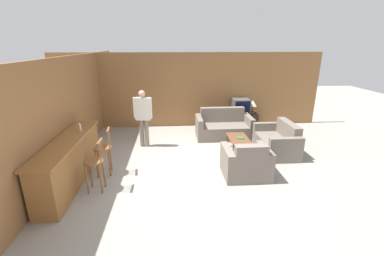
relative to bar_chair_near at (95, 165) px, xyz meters
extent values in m
plane|color=gray|center=(2.19, 0.53, -0.57)|extent=(24.00, 24.00, 0.00)
cube|color=olive|center=(2.19, 4.24, 0.73)|extent=(9.40, 0.08, 2.60)
cube|color=olive|center=(-0.95, 1.88, 0.73)|extent=(0.08, 8.71, 2.60)
cube|color=brown|center=(-0.62, 0.35, -0.10)|extent=(0.47, 2.69, 0.95)
cube|color=brown|center=(-0.62, 0.35, 0.40)|extent=(0.55, 2.75, 0.05)
cylinder|color=brown|center=(-0.02, 0.00, 0.08)|extent=(0.39, 0.39, 0.04)
cylinder|color=brown|center=(-0.15, 0.14, -0.26)|extent=(0.04, 0.04, 0.63)
cylinder|color=brown|center=(-0.15, -0.13, -0.26)|extent=(0.04, 0.04, 0.63)
cylinder|color=brown|center=(0.12, 0.13, -0.26)|extent=(0.04, 0.04, 0.63)
cylinder|color=brown|center=(0.12, -0.14, -0.26)|extent=(0.04, 0.04, 0.63)
cylinder|color=brown|center=(0.15, 0.12, 0.29)|extent=(0.02, 0.02, 0.38)
cylinder|color=brown|center=(0.15, 0.04, 0.29)|extent=(0.02, 0.02, 0.38)
cylinder|color=brown|center=(0.15, -0.04, 0.29)|extent=(0.02, 0.02, 0.38)
cylinder|color=brown|center=(0.15, -0.12, 0.29)|extent=(0.02, 0.02, 0.38)
cube|color=brown|center=(0.15, 0.00, 0.50)|extent=(0.04, 0.33, 0.04)
cylinder|color=brown|center=(-0.02, 0.69, 0.08)|extent=(0.43, 0.43, 0.04)
cylinder|color=brown|center=(-0.17, 0.81, -0.26)|extent=(0.04, 0.04, 0.63)
cylinder|color=brown|center=(-0.13, 0.54, -0.26)|extent=(0.04, 0.04, 0.63)
cylinder|color=brown|center=(0.10, 0.84, -0.26)|extent=(0.04, 0.04, 0.63)
cylinder|color=brown|center=(0.13, 0.58, -0.26)|extent=(0.04, 0.04, 0.63)
cylinder|color=brown|center=(0.13, 0.83, 0.29)|extent=(0.02, 0.02, 0.38)
cylinder|color=brown|center=(0.14, 0.75, 0.29)|extent=(0.02, 0.02, 0.38)
cylinder|color=brown|center=(0.15, 0.67, 0.29)|extent=(0.02, 0.02, 0.38)
cylinder|color=brown|center=(0.16, 0.60, 0.29)|extent=(0.02, 0.02, 0.38)
cube|color=brown|center=(0.15, 0.71, 0.50)|extent=(0.07, 0.33, 0.04)
cube|color=#70665B|center=(3.21, 2.90, -0.36)|extent=(1.43, 0.94, 0.43)
cube|color=#70665B|center=(3.21, 3.26, 0.09)|extent=(1.43, 0.22, 0.47)
cube|color=#70665B|center=(2.41, 2.90, -0.23)|extent=(0.16, 0.94, 0.68)
cube|color=#70665B|center=(4.00, 2.90, -0.23)|extent=(0.16, 0.94, 0.68)
cube|color=#70665B|center=(3.21, 0.38, -0.36)|extent=(0.69, 0.89, 0.43)
cube|color=#70665B|center=(3.21, 0.04, 0.08)|extent=(0.69, 0.22, 0.45)
cube|color=#70665B|center=(3.64, 0.38, -0.24)|extent=(0.16, 0.89, 0.67)
cube|color=#70665B|center=(2.78, 0.38, -0.24)|extent=(0.16, 0.89, 0.67)
cube|color=#70665B|center=(4.40, 1.59, -0.36)|extent=(0.86, 1.12, 0.43)
cube|color=#70665B|center=(4.72, 1.59, 0.07)|extent=(0.22, 1.12, 0.43)
cube|color=#70665B|center=(4.40, 2.23, -0.24)|extent=(0.86, 0.16, 0.66)
cube|color=#70665B|center=(4.40, 0.95, -0.24)|extent=(0.86, 0.16, 0.66)
cube|color=brown|center=(3.37, 1.66, -0.16)|extent=(0.52, 0.93, 0.04)
cube|color=brown|center=(3.14, 1.24, -0.38)|extent=(0.06, 0.06, 0.39)
cube|color=brown|center=(3.59, 1.24, -0.38)|extent=(0.06, 0.06, 0.39)
cube|color=brown|center=(3.14, 2.09, -0.38)|extent=(0.06, 0.06, 0.39)
cube|color=brown|center=(3.59, 2.09, -0.38)|extent=(0.06, 0.06, 0.39)
cube|color=#2D2319|center=(3.99, 3.87, -0.31)|extent=(1.17, 0.53, 0.52)
cube|color=#4C4C4C|center=(3.99, 3.87, 0.20)|extent=(0.57, 0.50, 0.51)
cube|color=black|center=(3.99, 3.62, 0.20)|extent=(0.50, 0.01, 0.44)
cylinder|color=silver|center=(-0.53, 0.94, 0.50)|extent=(0.06, 0.06, 0.15)
cone|color=silver|center=(-0.53, 0.94, 0.60)|extent=(0.05, 0.05, 0.06)
cylinder|color=black|center=(-0.53, 0.94, 0.64)|extent=(0.02, 0.02, 0.02)
cube|color=#33704C|center=(3.40, 1.61, -0.13)|extent=(0.21, 0.18, 0.03)
cylinder|color=brown|center=(4.41, 3.87, -0.04)|extent=(0.16, 0.16, 0.02)
cylinder|color=brown|center=(4.41, 3.87, 0.09)|extent=(0.03, 0.03, 0.23)
cone|color=beige|center=(4.41, 3.87, 0.30)|extent=(0.30, 0.30, 0.21)
cylinder|color=#756B5B|center=(0.81, 2.32, -0.17)|extent=(0.13, 0.13, 0.81)
cylinder|color=#756B5B|center=(0.67, 2.34, -0.17)|extent=(0.13, 0.13, 0.81)
cube|color=beige|center=(0.74, 2.33, 0.56)|extent=(0.43, 0.23, 0.64)
cylinder|color=beige|center=(0.97, 2.29, 0.58)|extent=(0.08, 0.08, 0.59)
cylinder|color=beige|center=(0.52, 2.37, 0.58)|extent=(0.08, 0.08, 0.59)
sphere|color=tan|center=(0.74, 2.33, 0.99)|extent=(0.19, 0.19, 0.19)
camera|label=1|loc=(1.58, -4.78, 2.33)|focal=24.00mm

